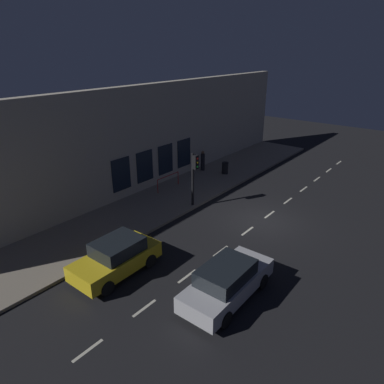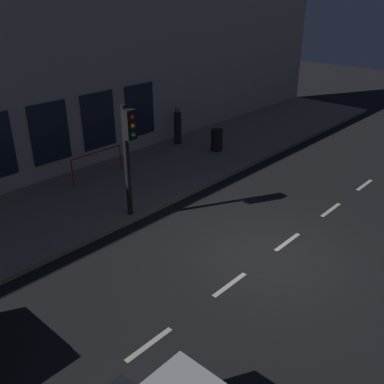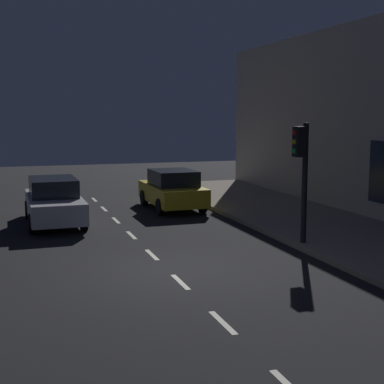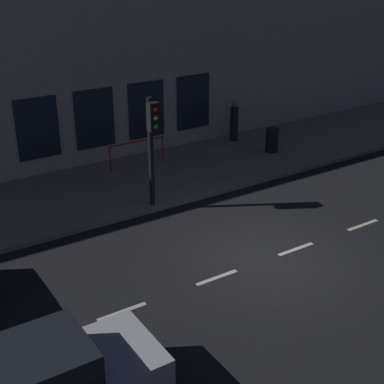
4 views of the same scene
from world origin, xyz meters
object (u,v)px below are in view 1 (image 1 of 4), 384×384
Objects in this scene: parked_car_0 at (116,257)px; pedestrian_0 at (203,161)px; parked_car_1 at (227,281)px; traffic_light at (194,171)px; trash_bin at (225,168)px.

parked_car_0 is 2.49× the size of pedestrian_0.
parked_car_1 is 15.24m from pedestrian_0.
trash_bin is at bearing -73.68° from traffic_light.
pedestrian_0 reaches higher than parked_car_1.
parked_car_1 is (-4.75, -1.62, 0.00)m from parked_car_0.
parked_car_1 is (-6.31, 5.84, -1.61)m from traffic_light.
parked_car_0 is 0.88× the size of parked_car_1.
parked_car_1 is 5.03× the size of trash_bin.
traffic_light is 6.93m from pedestrian_0.
parked_car_0 is 14.16m from pedestrian_0.
parked_car_0 is at bearing 17.25° from pedestrian_0.
traffic_light is 2.10× the size of pedestrian_0.
traffic_light is at bearing 136.79° from parked_car_1.
traffic_light is 7.79m from parked_car_0.
parked_car_0 is 4.43× the size of trash_bin.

